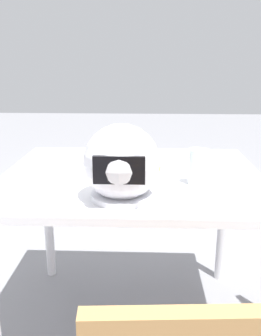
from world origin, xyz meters
TOP-DOWN VIEW (x-y plane):
  - ground_plane at (0.00, 0.00)m, footprint 14.00×14.00m
  - dining_table at (0.00, 0.00)m, footprint 1.09×0.92m
  - pizza_plate at (0.01, -0.04)m, footprint 0.31×0.31m
  - pizza at (0.02, -0.04)m, footprint 0.27×0.27m
  - motorcycle_helmet at (0.03, 0.29)m, footprint 0.26×0.26m
  - drinking_glass at (-0.26, 0.12)m, footprint 0.07×0.07m

SIDE VIEW (x-z plane):
  - ground_plane at x=0.00m, z-range 0.00..0.00m
  - dining_table at x=0.00m, z-range 0.29..1.03m
  - pizza_plate at x=0.01m, z-range 0.74..0.75m
  - pizza at x=0.02m, z-range 0.74..0.79m
  - drinking_glass at x=-0.26m, z-range 0.74..0.88m
  - motorcycle_helmet at x=0.03m, z-range 0.74..1.00m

